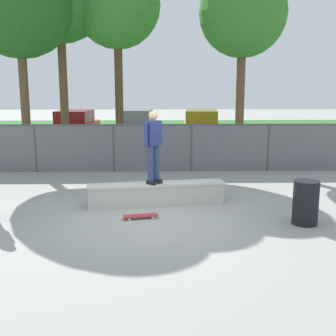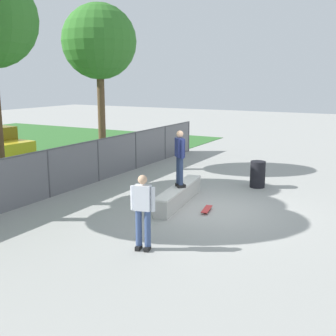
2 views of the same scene
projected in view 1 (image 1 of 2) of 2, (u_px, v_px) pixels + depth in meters
name	position (u px, v px, depth m)	size (l,w,h in m)	color
ground_plane	(150.00, 220.00, 9.85)	(80.00, 80.00, 0.00)	#9E9E99
grass_strip	(155.00, 135.00, 25.27)	(30.92, 20.00, 0.02)	#336B2D
concrete_ledge	(156.00, 194.00, 11.00)	(3.52, 0.98, 0.57)	#B7B5AD
skateboarder	(153.00, 144.00, 10.70)	(0.45, 0.46, 1.82)	black
skateboard	(140.00, 216.00, 9.92)	(0.82, 0.36, 0.09)	red
chainlink_fence	(153.00, 146.00, 14.99)	(18.99, 0.07, 1.67)	#4C4C51
tree_near_left	(18.00, 1.00, 15.04)	(4.00, 4.00, 7.89)	brown
tree_mid	(117.00, 6.00, 16.27)	(3.29, 3.29, 7.60)	#513823
tree_far	(243.00, 14.00, 15.36)	(3.15, 3.15, 7.08)	brown
car_red	(74.00, 127.00, 22.14)	(2.28, 4.33, 1.66)	#B21E1E
car_silver	(136.00, 125.00, 22.68)	(2.28, 4.33, 1.66)	#B7BABF
car_yellow	(201.00, 126.00, 22.30)	(2.28, 4.33, 1.66)	gold
trash_bin	(306.00, 203.00, 9.47)	(0.56, 0.56, 0.98)	black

